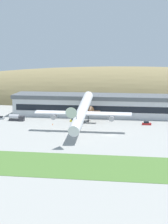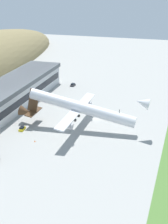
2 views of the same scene
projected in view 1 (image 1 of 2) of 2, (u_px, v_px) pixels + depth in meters
ground_plane at (109, 135)px, 154.32m from camera, size 405.03×405.03×0.00m
grass_strip_foreground at (99, 166)px, 113.91m from camera, size 364.53×24.26×0.08m
hill_backdrop at (133, 102)px, 245.98m from camera, size 328.05×59.53×46.19m
terminal_building at (110, 104)px, 194.41m from camera, size 101.46×17.39×11.22m
cargo_airplane at (82, 112)px, 158.27m from camera, size 41.52×52.70×13.84m
service_car_1 at (0, 118)px, 187.54m from camera, size 4.51×1.80×1.52m
service_car_2 at (147, 123)px, 173.77m from camera, size 4.30×1.89×1.65m
service_car_3 at (74, 120)px, 181.49m from camera, size 4.07×1.98×1.40m
fuel_truck at (16, 118)px, 183.18m from camera, size 7.69×2.50×3.14m
traffic_cone_0 at (53, 124)px, 173.87m from camera, size 0.52×0.52×0.58m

